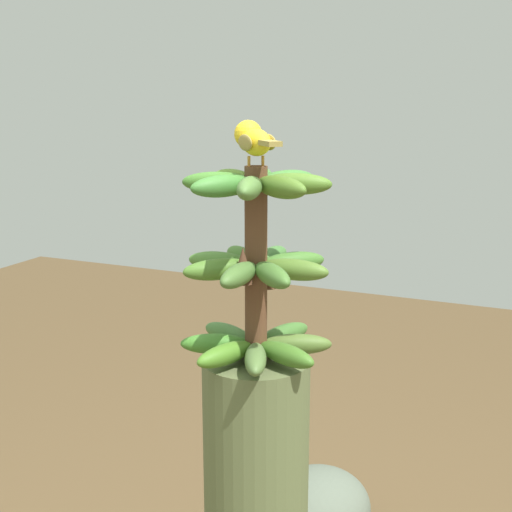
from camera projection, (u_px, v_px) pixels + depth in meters
name	position (u px, v px, depth m)	size (l,w,h in m)	color
banana_bunch	(256.00, 266.00, 1.16)	(0.26, 0.26, 0.33)	brown
perched_bird	(253.00, 139.00, 1.13)	(0.14, 0.13, 0.07)	#C68933
garden_rock	(316.00, 509.00, 2.31)	(0.39, 0.35, 0.25)	#5B6656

